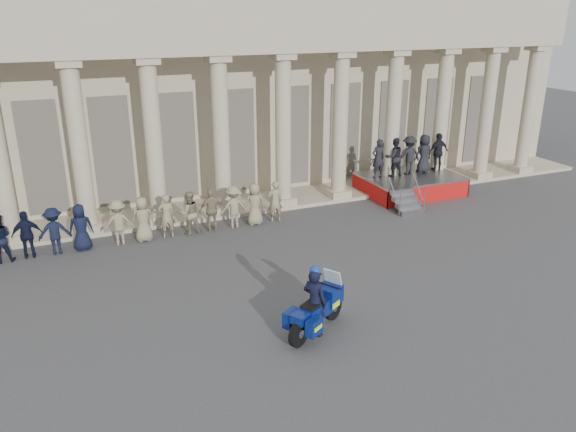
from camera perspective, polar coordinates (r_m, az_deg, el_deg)
The scene contains 6 objects.
ground at distance 15.69m, azimuth -2.50°, elevation -9.85°, with size 90.00×90.00×0.00m, color #3C3C3E.
building at distance 28.09m, azimuth -13.55°, elevation 12.87°, with size 40.00×12.50×9.00m.
officer_rank at distance 20.62m, azimuth -26.16°, elevation -1.89°, with size 18.92×0.63×1.65m.
reviewing_stand at distance 25.81m, azimuth 12.35°, elevation 5.28°, with size 4.23×4.06×2.59m.
motorcycle at distance 14.59m, azimuth 2.97°, elevation -9.45°, with size 2.06×1.55×1.49m.
rider at distance 14.34m, azimuth 2.72°, elevation -8.59°, with size 0.73×0.80×1.93m.
Camera 1 is at (-4.66, -12.75, 7.86)m, focal length 35.00 mm.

